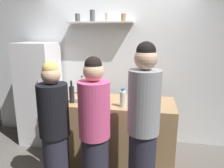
{
  "coord_description": "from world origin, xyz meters",
  "views": [
    {
      "loc": [
        0.58,
        -2.34,
        1.88
      ],
      "look_at": [
        0.04,
        0.49,
        1.18
      ],
      "focal_mm": 33.79,
      "sensor_mm": 36.0,
      "label": 1
    }
  ],
  "objects": [
    {
      "name": "refrigerator",
      "position": [
        -1.29,
        0.85,
        0.86
      ],
      "size": [
        0.6,
        0.6,
        1.73
      ],
      "color": "white",
      "rests_on": "ground"
    },
    {
      "name": "baking_pan",
      "position": [
        -0.28,
        0.43,
        0.96
      ],
      "size": [
        0.34,
        0.24,
        0.05
      ],
      "primitive_type": "cube",
      "color": "gray",
      "rests_on": "counter"
    },
    {
      "name": "wine_bottle_dark_glass",
      "position": [
        -0.49,
        0.32,
        1.06
      ],
      "size": [
        0.07,
        0.07,
        0.33
      ],
      "color": "black",
      "rests_on": "counter"
    },
    {
      "name": "person_pink_top",
      "position": [
        -0.0,
        -0.31,
        0.82
      ],
      "size": [
        0.34,
        0.34,
        1.66
      ],
      "rotation": [
        0.0,
        0.0,
        2.61
      ],
      "color": "#262633",
      "rests_on": "ground"
    },
    {
      "name": "counter",
      "position": [
        0.04,
        0.49,
        0.47
      ],
      "size": [
        1.77,
        0.71,
        0.93
      ],
      "primitive_type": "cube",
      "color": "#9E7A51",
      "rests_on": "ground"
    },
    {
      "name": "wine_bottle_pale_glass",
      "position": [
        -0.48,
        0.73,
        1.05
      ],
      "size": [
        0.07,
        0.07,
        0.3
      ],
      "color": "#B2BFB2",
      "rests_on": "counter"
    },
    {
      "name": "person_blonde",
      "position": [
        -0.47,
        -0.3,
        0.78
      ],
      "size": [
        0.34,
        0.34,
        1.6
      ],
      "rotation": [
        0.0,
        0.0,
        1.35
      ],
      "color": "#262633",
      "rests_on": "ground"
    },
    {
      "name": "water_bottle_plastic",
      "position": [
        0.23,
        0.27,
        1.04
      ],
      "size": [
        0.08,
        0.08,
        0.25
      ],
      "color": "silver",
      "rests_on": "counter"
    },
    {
      "name": "person_grey_hoodie",
      "position": [
        0.52,
        -0.25,
        0.91
      ],
      "size": [
        0.34,
        0.34,
        1.81
      ],
      "rotation": [
        0.0,
        0.0,
        0.41
      ],
      "color": "#262633",
      "rests_on": "ground"
    },
    {
      "name": "back_wall_assembly",
      "position": [
        -0.0,
        1.25,
        1.31
      ],
      "size": [
        4.8,
        0.32,
        2.6
      ],
      "color": "white",
      "rests_on": "ground"
    },
    {
      "name": "utensil_holder",
      "position": [
        -0.62,
        0.37,
        1.0
      ],
      "size": [
        0.1,
        0.1,
        0.23
      ],
      "color": "#B2B2B7",
      "rests_on": "counter"
    },
    {
      "name": "wine_bottle_green_glass",
      "position": [
        -0.78,
        0.33,
        1.04
      ],
      "size": [
        0.07,
        0.07,
        0.3
      ],
      "color": "#19471E",
      "rests_on": "counter"
    }
  ]
}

